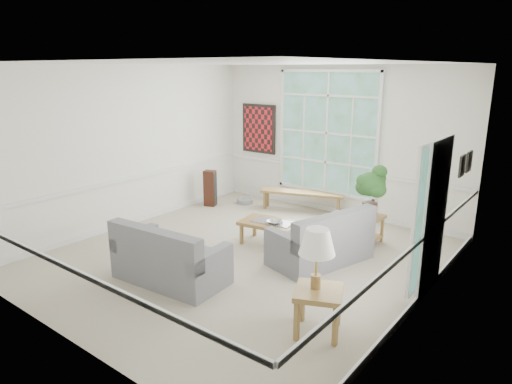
# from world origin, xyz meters

# --- Properties ---
(floor) EXTENTS (5.50, 6.00, 0.01)m
(floor) POSITION_xyz_m (0.00, 0.00, -0.01)
(floor) COLOR #AAA08B
(floor) RESTS_ON ground
(ceiling) EXTENTS (5.50, 6.00, 0.02)m
(ceiling) POSITION_xyz_m (0.00, 0.00, 3.00)
(ceiling) COLOR white
(ceiling) RESTS_ON ground
(wall_back) EXTENTS (5.50, 0.02, 3.00)m
(wall_back) POSITION_xyz_m (0.00, 3.00, 1.50)
(wall_back) COLOR white
(wall_back) RESTS_ON ground
(wall_front) EXTENTS (5.50, 0.02, 3.00)m
(wall_front) POSITION_xyz_m (0.00, -3.00, 1.50)
(wall_front) COLOR white
(wall_front) RESTS_ON ground
(wall_left) EXTENTS (0.02, 6.00, 3.00)m
(wall_left) POSITION_xyz_m (-2.75, 0.00, 1.50)
(wall_left) COLOR white
(wall_left) RESTS_ON ground
(wall_right) EXTENTS (0.02, 6.00, 3.00)m
(wall_right) POSITION_xyz_m (2.75, 0.00, 1.50)
(wall_right) COLOR white
(wall_right) RESTS_ON ground
(window_back) EXTENTS (2.30, 0.08, 2.40)m
(window_back) POSITION_xyz_m (-0.20, 2.96, 1.65)
(window_back) COLOR white
(window_back) RESTS_ON wall_back
(entry_door) EXTENTS (0.08, 0.90, 2.10)m
(entry_door) POSITION_xyz_m (2.71, 0.60, 1.05)
(entry_door) COLOR white
(entry_door) RESTS_ON floor
(door_sidelight) EXTENTS (0.08, 0.26, 1.90)m
(door_sidelight) POSITION_xyz_m (2.71, -0.03, 1.15)
(door_sidelight) COLOR white
(door_sidelight) RESTS_ON wall_right
(wall_art) EXTENTS (0.90, 0.06, 1.10)m
(wall_art) POSITION_xyz_m (-1.95, 2.95, 1.60)
(wall_art) COLOR maroon
(wall_art) RESTS_ON wall_back
(wall_frame_near) EXTENTS (0.04, 0.26, 0.32)m
(wall_frame_near) POSITION_xyz_m (2.71, 1.75, 1.55)
(wall_frame_near) COLOR black
(wall_frame_near) RESTS_ON wall_right
(wall_frame_far) EXTENTS (0.04, 0.26, 0.32)m
(wall_frame_far) POSITION_xyz_m (2.71, 2.15, 1.55)
(wall_frame_far) COLOR black
(wall_frame_far) RESTS_ON wall_right
(loveseat_right) EXTENTS (1.23, 1.75, 0.86)m
(loveseat_right) POSITION_xyz_m (1.06, 0.59, 0.43)
(loveseat_right) COLOR slate
(loveseat_right) RESTS_ON floor
(loveseat_front) EXTENTS (1.65, 0.95, 0.86)m
(loveseat_front) POSITION_xyz_m (-0.28, -1.28, 0.43)
(loveseat_front) COLOR slate
(loveseat_front) RESTS_ON floor
(coffee_table) EXTENTS (1.17, 0.75, 0.41)m
(coffee_table) POSITION_xyz_m (0.07, 0.70, 0.20)
(coffee_table) COLOR olive
(coffee_table) RESTS_ON floor
(pewter_bowl) EXTENTS (0.32, 0.32, 0.07)m
(pewter_bowl) POSITION_xyz_m (0.15, 0.64, 0.44)
(pewter_bowl) COLOR #96969B
(pewter_bowl) RESTS_ON coffee_table
(window_bench) EXTENTS (1.77, 0.94, 0.41)m
(window_bench) POSITION_xyz_m (-0.57, 2.65, 0.21)
(window_bench) COLOR olive
(window_bench) RESTS_ON floor
(end_table) EXTENTS (0.53, 0.53, 0.49)m
(end_table) POSITION_xyz_m (1.29, 1.78, 0.25)
(end_table) COLOR olive
(end_table) RESTS_ON floor
(houseplant) EXTENTS (0.69, 0.69, 0.89)m
(houseplant) POSITION_xyz_m (1.31, 1.82, 0.94)
(houseplant) COLOR #295A23
(houseplant) RESTS_ON end_table
(side_table) EXTENTS (0.70, 0.70, 0.54)m
(side_table) POSITION_xyz_m (2.05, -1.18, 0.27)
(side_table) COLOR olive
(side_table) RESTS_ON floor
(table_lamp) EXTENTS (0.55, 0.55, 0.70)m
(table_lamp) POSITION_xyz_m (2.00, -1.16, 0.89)
(table_lamp) COLOR silver
(table_lamp) RESTS_ON side_table
(pet_bed) EXTENTS (0.49, 0.49, 0.11)m
(pet_bed) POSITION_xyz_m (-1.87, 2.34, 0.06)
(pet_bed) COLOR gray
(pet_bed) RESTS_ON floor
(floor_speaker) EXTENTS (0.30, 0.26, 0.78)m
(floor_speaker) POSITION_xyz_m (-2.36, 1.74, 0.39)
(floor_speaker) COLOR #381A10
(floor_speaker) RESTS_ON floor
(cat) EXTENTS (0.47, 0.45, 0.18)m
(cat) POSITION_xyz_m (1.13, 1.16, 0.53)
(cat) COLOR black
(cat) RESTS_ON loveseat_right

